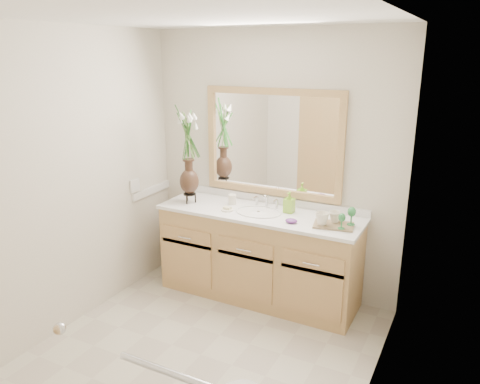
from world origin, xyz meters
The scene contains 23 objects.
floor centered at (0.00, 0.00, 0.00)m, with size 2.60×2.60×0.00m, color beige.
ceiling centered at (0.00, 0.00, 2.40)m, with size 2.40×2.60×0.02m, color white.
wall_back centered at (0.00, 1.30, 1.20)m, with size 2.40×0.02×2.40m, color beige.
wall_front centered at (0.00, -1.30, 1.20)m, with size 2.40×0.02×2.40m, color beige.
wall_left centered at (-1.20, 0.00, 1.20)m, with size 0.02×2.60×2.40m, color beige.
wall_right centered at (1.20, 0.00, 1.20)m, with size 0.02×2.60×2.40m, color beige.
vanity centered at (0.00, 1.01, 0.40)m, with size 1.80×0.55×0.80m.
counter centered at (0.00, 1.01, 0.82)m, with size 1.84×0.57×0.03m, color white.
sink centered at (0.00, 1.00, 0.78)m, with size 0.38×0.34×0.23m.
mirror centered at (0.00, 1.28, 1.41)m, with size 1.32×0.04×0.97m.
switch_plate centered at (-1.19, 0.76, 0.98)m, with size 0.02×0.12×0.12m, color white.
door centered at (-0.30, -1.29, 1.00)m, with size 0.80×0.03×2.00m, color tan.
grab_bar centered at (0.70, -1.27, 0.95)m, with size 0.03×0.03×0.55m, color silver.
flower_vase centered at (-0.69, 0.95, 1.42)m, with size 0.21×0.21×0.86m.
tumbler centered at (-0.32, 1.09, 0.88)m, with size 0.07×0.07×0.09m, color silver.
soap_dish centered at (-0.27, 0.91, 0.84)m, with size 0.11×0.11×0.04m.
soap_bottle centered at (0.24, 1.12, 0.91)m, with size 0.08×0.08×0.17m, color #84C42E.
purple_dish centered at (0.36, 0.88, 0.85)m, with size 0.10×0.08×0.04m, color #5F287A.
tray centered at (0.69, 0.97, 0.84)m, with size 0.32×0.21×0.02m, color olive.
mug_left centered at (0.61, 0.91, 0.90)m, with size 0.11×0.10×0.11m, color silver.
mug_right centered at (0.68, 1.02, 0.89)m, with size 0.10×0.09×0.10m, color silver.
goblet_front centered at (0.77, 0.90, 0.93)m, with size 0.06×0.06×0.13m.
goblet_back centered at (0.82, 1.02, 0.95)m, with size 0.07×0.07×0.15m.
Camera 1 is at (1.65, -2.55, 2.19)m, focal length 35.00 mm.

